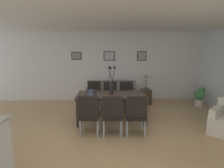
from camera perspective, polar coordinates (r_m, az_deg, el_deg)
The scene contains 22 objects.
ground_plane at distance 3.97m, azimuth -0.76°, elevation -17.34°, with size 9.00×9.00×0.00m, color tan.
back_wall_panel at distance 6.79m, azimuth -1.49°, elevation 5.66°, with size 9.00×0.10×2.60m, color silver.
ceiling_panel at distance 4.00m, azimuth -1.01°, elevation 21.82°, with size 9.00×7.20×0.08m, color white.
dining_table at distance 4.73m, azimuth -0.24°, elevation -4.13°, with size 1.80×0.92×0.74m.
dining_chair_near_left at distance 3.99m, azimuth -7.35°, elevation -9.27°, with size 0.47×0.47×0.92m.
dining_chair_near_right at distance 5.65m, azimuth -5.79°, elevation -3.42°, with size 0.44×0.44×0.92m.
dining_chair_far_left at distance 3.94m, azimuth 0.14°, elevation -9.40°, with size 0.45×0.45×0.92m.
dining_chair_far_right at distance 5.61m, azimuth -0.57°, elevation -3.46°, with size 0.44×0.44×0.92m.
dining_chair_mid_left at distance 3.98m, azimuth 7.68°, elevation -9.33°, with size 0.47×0.47×0.92m.
dining_chair_mid_right at distance 5.63m, azimuth 4.74°, elevation -3.45°, with size 0.44×0.44×0.92m.
centerpiece_vase at distance 4.66m, azimuth -0.23°, elevation 0.16°, with size 0.21×0.23×0.73m.
placemat_near_left at distance 4.53m, azimuth -7.01°, elevation -3.83°, with size 0.32×0.32×0.01m, color black.
bowl_near_left at distance 4.52m, azimuth -7.02°, elevation -3.38°, with size 0.17×0.17×0.07m.
placemat_near_right at distance 4.93m, azimuth -6.62°, elevation -2.67°, with size 0.32×0.32×0.01m, color black.
bowl_near_right at distance 4.92m, azimuth -6.62°, elevation -2.25°, with size 0.17×0.17×0.07m.
sofa at distance 6.41m, azimuth 0.01°, elevation -3.85°, with size 1.80×0.84×0.80m.
side_table at distance 6.51m, azimuth 10.79°, elevation -3.99°, with size 0.36×0.36×0.52m, color #3D2D23.
table_lamp at distance 6.39m, azimuth 10.98°, elevation 1.52°, with size 0.22×0.22×0.51m.
framed_picture_left at distance 6.78m, azimuth -11.40°, elevation 8.87°, with size 0.37×0.03×0.29m.
framed_picture_center at distance 6.70m, azimuth -0.87°, elevation 9.05°, with size 0.42×0.03×0.34m.
framed_picture_right at distance 6.84m, azimuth 9.57°, elevation 8.94°, with size 0.34×0.03×0.35m.
potted_plant at distance 6.80m, azimuth 26.41°, elevation -3.33°, with size 0.36×0.36×0.67m.
Camera 1 is at (-0.09, -3.52, 1.83)m, focal length 28.35 mm.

